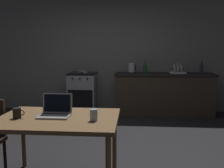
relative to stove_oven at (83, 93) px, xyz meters
name	(u,v)px	position (x,y,z in m)	size (l,w,h in m)	color
ground_plane	(88,149)	(0.50, -2.16, -0.46)	(12.00, 12.00, 0.00)	black
back_wall	(119,51)	(0.80, 0.35, 0.94)	(6.40, 0.10, 2.79)	slate
kitchen_counter	(164,94)	(1.82, 0.00, 0.00)	(2.16, 0.64, 0.92)	#382D23
stove_oven	(83,93)	(0.00, 0.00, 0.00)	(0.60, 0.62, 0.92)	gray
dining_table	(58,124)	(0.37, -3.14, 0.21)	(1.23, 0.89, 0.74)	brown
laptop	(55,112)	(0.33, -3.09, 0.33)	(0.32, 0.25, 0.23)	#99999E
electric_kettle	(132,68)	(1.11, 0.00, 0.57)	(0.17, 0.15, 0.23)	black
bottle	(201,68)	(2.60, -0.05, 0.59)	(0.08, 0.08, 0.27)	#2D2D33
frying_pan	(83,72)	(0.02, -0.03, 0.48)	(0.24, 0.42, 0.05)	gray
coffee_mug	(17,113)	(-0.03, -3.21, 0.33)	(0.12, 0.08, 0.10)	black
drinking_glass	(94,115)	(0.76, -3.24, 0.34)	(0.08, 0.08, 0.11)	#99B7C6
dish_rack	(177,71)	(2.11, 0.00, 0.51)	(0.34, 0.26, 0.21)	silver
bottle_b	(145,67)	(1.41, 0.08, 0.58)	(0.08, 0.08, 0.25)	#19592D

